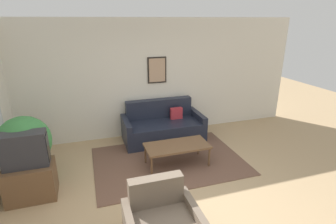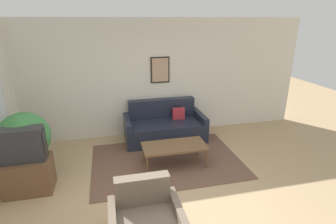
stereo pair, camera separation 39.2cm
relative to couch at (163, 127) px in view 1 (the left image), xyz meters
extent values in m
plane|color=tan|center=(-0.47, -2.44, -0.30)|extent=(16.00, 16.00, 0.00)
cube|color=brown|center=(-0.18, -1.02, -0.30)|extent=(2.87, 1.98, 0.01)
cube|color=silver|center=(-0.47, 0.47, 1.05)|extent=(8.00, 0.06, 2.70)
cube|color=black|center=(0.00, 0.42, 1.25)|extent=(0.44, 0.03, 0.60)
cube|color=tan|center=(0.00, 0.40, 1.25)|extent=(0.38, 0.01, 0.54)
cube|color=#1E2333|center=(0.00, -0.05, -0.08)|extent=(1.57, 0.90, 0.45)
cube|color=#1E2333|center=(0.00, 0.30, 0.36)|extent=(1.57, 0.20, 0.44)
cube|color=#1E2333|center=(-0.85, -0.05, -0.01)|extent=(0.12, 0.90, 0.59)
cube|color=#1E2333|center=(0.84, -0.05, -0.01)|extent=(0.12, 0.90, 0.59)
cube|color=#B22D38|center=(0.35, 0.06, 0.27)|extent=(0.28, 0.10, 0.28)
cube|color=brown|center=(-0.08, -1.20, 0.10)|extent=(1.20, 0.57, 0.04)
cylinder|color=brown|center=(-0.63, -1.45, -0.11)|extent=(0.04, 0.04, 0.38)
cylinder|color=brown|center=(0.48, -1.45, -0.11)|extent=(0.04, 0.04, 0.38)
cylinder|color=brown|center=(-0.63, -0.95, -0.11)|extent=(0.04, 0.04, 0.38)
cylinder|color=brown|center=(0.48, -0.95, -0.11)|extent=(0.04, 0.04, 0.38)
cube|color=brown|center=(-2.56, -1.42, -0.02)|extent=(0.72, 0.49, 0.56)
cube|color=#2D2D33|center=(-2.56, -1.42, 0.53)|extent=(0.64, 0.28, 0.54)
cube|color=black|center=(-2.24, -1.42, 0.53)|extent=(0.01, 0.23, 0.42)
cube|color=#6B5B4C|center=(-0.88, -2.65, 0.29)|extent=(0.70, 0.16, 0.39)
cube|color=#6B5B4C|center=(-0.48, -2.95, -0.04)|extent=(0.09, 0.76, 0.52)
cylinder|color=beige|center=(-2.63, -1.07, -0.20)|extent=(0.22, 0.22, 0.21)
cylinder|color=#51381E|center=(-2.63, -1.07, 0.03)|extent=(0.04, 0.04, 0.25)
sphere|color=#3D8442|center=(-2.63, -1.07, 0.51)|extent=(0.83, 0.83, 0.83)
cylinder|color=beige|center=(-2.63, -0.57, -0.20)|extent=(0.32, 0.32, 0.20)
cylinder|color=#51381E|center=(-2.63, -0.57, -0.01)|extent=(0.04, 0.04, 0.18)
sphere|color=#1E5628|center=(-2.63, -0.57, 0.33)|extent=(0.60, 0.60, 0.60)
cylinder|color=slate|center=(-2.63, -0.81, -0.20)|extent=(0.22, 0.22, 0.21)
cylinder|color=#51381E|center=(-2.63, -0.81, -0.02)|extent=(0.04, 0.04, 0.14)
sphere|color=#337A38|center=(-2.63, -0.81, 0.25)|extent=(0.46, 0.46, 0.46)
camera|label=1|loc=(-1.58, -5.37, 2.36)|focal=28.00mm
camera|label=2|loc=(-1.21, -5.47, 2.36)|focal=28.00mm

